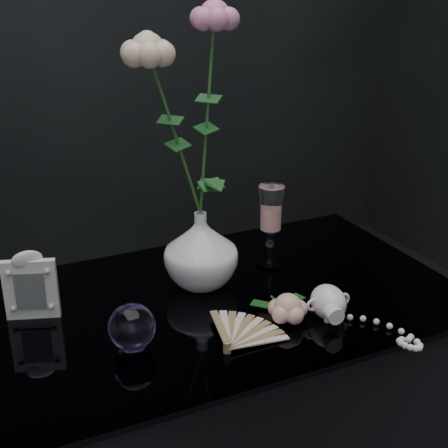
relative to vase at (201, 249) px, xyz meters
name	(u,v)px	position (x,y,z in m)	size (l,w,h in m)	color
vase	(201,249)	(0.00, 0.00, 0.00)	(0.15, 0.15, 0.16)	white
wine_glass	(271,227)	(0.17, 0.02, 0.01)	(0.06, 0.06, 0.19)	white
picture_frame	(30,285)	(-0.34, 0.01, -0.01)	(0.10, 0.08, 0.14)	silver
paperweight	(132,327)	(-0.20, -0.17, -0.04)	(0.08, 0.08, 0.08)	#A083D6
paper_fan	(227,346)	(-0.06, -0.25, -0.07)	(0.24, 0.19, 0.02)	#F9EAC7
loose_rose	(288,308)	(0.09, -0.21, -0.05)	(0.13, 0.17, 0.06)	#E9A796
pearl_jar	(328,301)	(0.17, -0.22, -0.05)	(0.22, 0.24, 0.07)	white
roses	(188,108)	(-0.02, 0.01, 0.29)	(0.22, 0.11, 0.45)	beige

